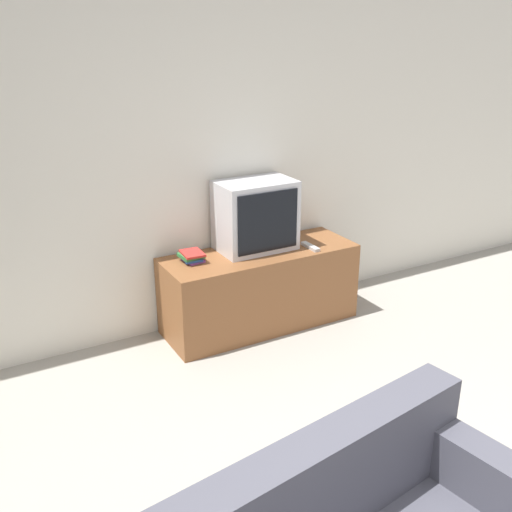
{
  "coord_description": "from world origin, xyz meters",
  "views": [
    {
      "loc": [
        -1.33,
        -0.82,
        2.14
      ],
      "look_at": [
        0.4,
        2.26,
        0.77
      ],
      "focal_mm": 42.0,
      "sensor_mm": 36.0,
      "label": 1
    }
  ],
  "objects_px": {
    "book_stack": "(192,256)",
    "tv_stand": "(260,288)",
    "television": "(256,215)",
    "remote_on_stand": "(310,247)"
  },
  "relations": [
    {
      "from": "television",
      "to": "book_stack",
      "type": "xyz_separation_m",
      "value": [
        -0.52,
        -0.01,
        -0.22
      ]
    },
    {
      "from": "television",
      "to": "tv_stand",
      "type": "bearing_deg",
      "value": -92.89
    },
    {
      "from": "television",
      "to": "remote_on_stand",
      "type": "height_order",
      "value": "television"
    },
    {
      "from": "television",
      "to": "book_stack",
      "type": "relative_size",
      "value": 2.92
    },
    {
      "from": "book_stack",
      "to": "remote_on_stand",
      "type": "relative_size",
      "value": 0.98
    },
    {
      "from": "book_stack",
      "to": "remote_on_stand",
      "type": "height_order",
      "value": "book_stack"
    },
    {
      "from": "tv_stand",
      "to": "book_stack",
      "type": "xyz_separation_m",
      "value": [
        -0.51,
        0.06,
        0.33
      ]
    },
    {
      "from": "book_stack",
      "to": "tv_stand",
      "type": "bearing_deg",
      "value": -7.03
    },
    {
      "from": "tv_stand",
      "to": "television",
      "type": "xyz_separation_m",
      "value": [
        0.0,
        0.07,
        0.55
      ]
    },
    {
      "from": "television",
      "to": "remote_on_stand",
      "type": "distance_m",
      "value": 0.47
    }
  ]
}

